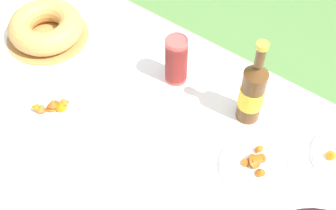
{
  "coord_description": "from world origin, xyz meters",
  "views": [
    {
      "loc": [
        0.49,
        -0.58,
        1.85
      ],
      "look_at": [
        -0.03,
        0.11,
        0.75
      ],
      "focal_mm": 50.0,
      "sensor_mm": 36.0,
      "label": 1
    }
  ],
  "objects": [
    {
      "name": "garden_table",
      "position": [
        0.0,
        0.0,
        0.62
      ],
      "size": [
        1.87,
        0.93,
        0.68
      ],
      "color": "brown",
      "rests_on": "ground_plane"
    },
    {
      "name": "cup_stack",
      "position": [
        -0.1,
        0.26,
        0.77
      ],
      "size": [
        0.07,
        0.07,
        0.18
      ],
      "color": "#E04C47",
      "rests_on": "tablecloth"
    },
    {
      "name": "tablecloth",
      "position": [
        0.0,
        0.0,
        0.67
      ],
      "size": [
        1.88,
        0.94,
        0.1
      ],
      "color": "white",
      "rests_on": "garden_table"
    },
    {
      "name": "bundt_cake",
      "position": [
        -0.58,
        0.15,
        0.73
      ],
      "size": [
        0.29,
        0.29,
        0.09
      ],
      "color": "#B78447",
      "rests_on": "tablecloth"
    },
    {
      "name": "snack_plate_far",
      "position": [
        -0.33,
        -0.07,
        0.7
      ],
      "size": [
        0.21,
        0.21,
        0.06
      ],
      "color": "white",
      "rests_on": "tablecloth"
    },
    {
      "name": "snack_plate_near",
      "position": [
        0.28,
        0.12,
        0.7
      ],
      "size": [
        0.2,
        0.2,
        0.05
      ],
      "color": "white",
      "rests_on": "tablecloth"
    },
    {
      "name": "cider_bottle_amber",
      "position": [
        0.17,
        0.27,
        0.8
      ],
      "size": [
        0.07,
        0.07,
        0.31
      ],
      "color": "brown",
      "rests_on": "tablecloth"
    }
  ]
}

